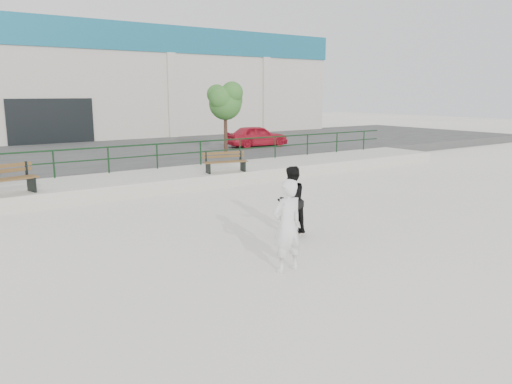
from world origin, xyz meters
TOP-DOWN VIEW (x-y plane):
  - ground at (0.00, 0.00)m, footprint 120.00×120.00m
  - ledge at (0.00, 9.50)m, footprint 30.00×3.00m
  - parking_strip at (0.00, 18.00)m, footprint 60.00×14.00m
  - railing at (-0.00, 10.80)m, footprint 28.00×0.06m
  - commercial_building at (-0.00, 31.99)m, footprint 44.20×16.33m
  - bench_left at (-5.04, 8.47)m, footprint 2.09×0.99m
  - bench_right at (2.80, 8.46)m, footprint 1.79×0.84m
  - tree at (5.89, 13.42)m, footprint 2.01×1.79m
  - red_car at (9.15, 15.38)m, footprint 3.73×1.86m
  - skateboard at (0.33, 1.34)m, footprint 0.80×0.36m
  - standing_skater at (0.33, 1.34)m, footprint 0.89×0.73m
  - seated_skater at (-1.22, -0.47)m, footprint 0.69×0.46m

SIDE VIEW (x-z plane):
  - ground at x=0.00m, z-range 0.00..0.00m
  - skateboard at x=0.33m, z-range 0.03..0.12m
  - ledge at x=0.00m, z-range 0.00..0.50m
  - parking_strip at x=0.00m, z-range 0.00..0.50m
  - bench_right at x=2.80m, z-range 0.50..1.29m
  - standing_skater at x=0.33m, z-range 0.09..1.79m
  - seated_skater at x=-1.22m, z-range 0.00..1.89m
  - bench_left at x=-5.04m, z-range 0.50..1.42m
  - red_car at x=9.15m, z-range 0.50..1.72m
  - railing at x=0.00m, z-range 0.73..1.76m
  - tree at x=5.89m, z-range 1.39..4.97m
  - commercial_building at x=0.00m, z-range 0.58..8.58m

